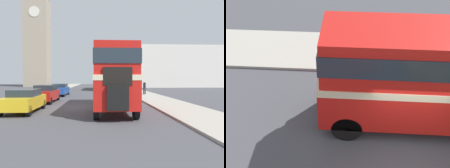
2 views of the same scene
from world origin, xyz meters
The scene contains 2 objects.
ground_plane centered at (0.00, 0.00, 0.00)m, with size 120.00×120.00×0.00m, color #47474C.
sidewalk_right centered at (6.75, 0.00, 0.06)m, with size 3.50×120.00×0.12m.
Camera 2 is at (-6.89, 1.87, 8.83)m, focal length 50.00 mm.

